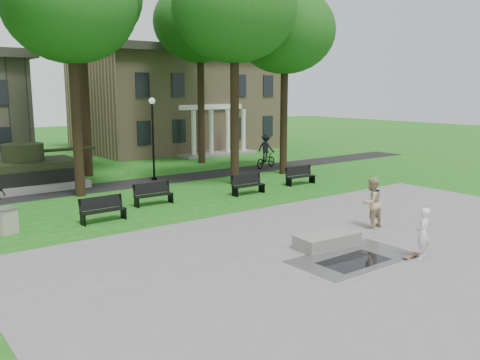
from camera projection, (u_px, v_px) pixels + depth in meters
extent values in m
plane|color=#175514|center=(293.00, 226.00, 19.50)|extent=(120.00, 120.00, 0.00)
cube|color=gray|center=(405.00, 260.00, 15.57)|extent=(22.00, 16.00, 0.02)
cube|color=black|center=(149.00, 182.00, 28.92)|extent=(44.00, 2.60, 0.01)
cube|color=#9E8460|center=(176.00, 103.00, 45.15)|extent=(16.00, 11.00, 8.00)
cube|color=#38332D|center=(175.00, 53.00, 44.39)|extent=(17.00, 12.00, 0.60)
cube|color=silver|center=(211.00, 107.00, 40.86)|extent=(6.00, 0.30, 0.40)
cylinder|color=black|center=(76.00, 114.00, 24.36)|extent=(0.48, 0.48, 8.00)
ellipsoid|color=#1B5413|center=(70.00, 6.00, 23.49)|extent=(6.20, 6.20, 5.27)
cylinder|color=black|center=(235.00, 109.00, 27.52)|extent=(0.50, 0.50, 8.32)
ellipsoid|color=#1B5413|center=(234.00, 9.00, 26.61)|extent=(6.60, 6.60, 5.61)
cylinder|color=black|center=(284.00, 112.00, 31.04)|extent=(0.46, 0.46, 7.68)
ellipsoid|color=#1B5413|center=(285.00, 31.00, 30.19)|extent=(6.00, 6.00, 5.10)
cylinder|color=black|center=(85.00, 99.00, 30.05)|extent=(0.54, 0.54, 9.28)
cylinder|color=black|center=(201.00, 102.00, 35.55)|extent=(0.50, 0.50, 8.64)
ellipsoid|color=#1B5413|center=(200.00, 22.00, 34.61)|extent=(6.40, 6.40, 5.44)
cylinder|color=black|center=(153.00, 142.00, 29.06)|extent=(0.12, 0.12, 4.40)
sphere|color=silver|center=(152.00, 101.00, 28.65)|extent=(0.36, 0.36, 0.36)
cylinder|color=black|center=(154.00, 179.00, 29.44)|extent=(0.32, 0.32, 0.16)
cylinder|color=black|center=(283.00, 133.00, 35.01)|extent=(0.12, 0.12, 4.40)
sphere|color=silver|center=(284.00, 99.00, 34.60)|extent=(0.36, 0.36, 0.36)
cylinder|color=black|center=(283.00, 164.00, 35.38)|extent=(0.32, 0.32, 0.16)
cube|color=gray|center=(19.00, 186.00, 26.59)|extent=(6.50, 3.40, 0.40)
cube|color=#292F18|center=(18.00, 172.00, 26.46)|extent=(5.80, 2.80, 1.10)
cube|color=black|center=(25.00, 179.00, 25.43)|extent=(5.80, 0.35, 0.70)
cube|color=black|center=(12.00, 172.00, 27.55)|extent=(5.80, 0.35, 0.70)
cylinder|color=#292F18|center=(23.00, 152.00, 26.46)|extent=(2.10, 2.10, 0.90)
cylinder|color=#292F18|center=(67.00, 149.00, 27.83)|extent=(3.20, 0.18, 0.18)
cube|color=black|center=(354.00, 261.00, 15.47)|extent=(2.20, 1.20, 0.00)
cube|color=gray|center=(327.00, 240.00, 16.82)|extent=(2.27, 1.17, 0.45)
cube|color=brown|center=(411.00, 256.00, 15.80)|extent=(0.79, 0.26, 0.07)
imported|color=white|center=(423.00, 233.00, 15.58)|extent=(0.69, 0.60, 1.61)
imported|color=tan|center=(371.00, 203.00, 19.11)|extent=(0.96, 0.76, 1.92)
imported|color=black|center=(266.00, 160.00, 33.96)|extent=(2.21, 1.33, 1.10)
imported|color=black|center=(266.00, 148.00, 33.81)|extent=(1.00, 1.33, 1.82)
cube|color=black|center=(103.00, 211.00, 20.06)|extent=(1.81, 0.50, 0.05)
cube|color=black|center=(101.00, 202.00, 20.18)|extent=(1.80, 0.20, 0.50)
cube|color=black|center=(83.00, 220.00, 19.59)|extent=(0.07, 0.45, 0.45)
cube|color=black|center=(124.00, 213.00, 20.60)|extent=(0.07, 0.45, 0.45)
cube|color=black|center=(154.00, 195.00, 23.02)|extent=(1.81, 0.49, 0.05)
cube|color=black|center=(151.00, 188.00, 23.14)|extent=(1.80, 0.19, 0.50)
cube|color=black|center=(137.00, 203.00, 22.55)|extent=(0.07, 0.45, 0.45)
cube|color=black|center=(170.00, 198.00, 23.56)|extent=(0.07, 0.45, 0.45)
cube|color=black|center=(249.00, 186.00, 25.35)|extent=(1.80, 0.45, 0.05)
cube|color=black|center=(246.00, 179.00, 25.47)|extent=(1.80, 0.16, 0.50)
cube|color=black|center=(235.00, 192.00, 24.89)|extent=(0.06, 0.45, 0.45)
cube|color=black|center=(262.00, 188.00, 25.90)|extent=(0.06, 0.45, 0.45)
cube|color=black|center=(301.00, 177.00, 27.97)|extent=(1.82, 0.53, 0.05)
cube|color=black|center=(298.00, 171.00, 28.09)|extent=(1.80, 0.23, 0.50)
cube|color=black|center=(289.00, 182.00, 27.51)|extent=(0.08, 0.45, 0.45)
cube|color=black|center=(312.00, 179.00, 28.52)|extent=(0.08, 0.45, 0.45)
cube|color=#9E9982|center=(6.00, 221.00, 18.44)|extent=(0.75, 0.75, 0.90)
cube|color=#4C4C4C|center=(5.00, 209.00, 18.35)|extent=(0.83, 0.83, 0.06)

